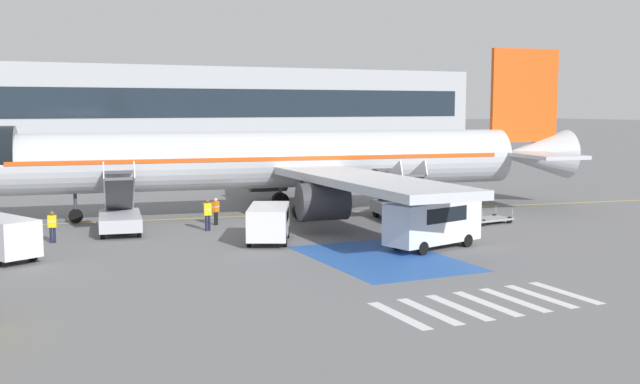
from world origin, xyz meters
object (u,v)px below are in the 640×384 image
(baggage_cart, at_px, (489,219))
(fuel_tanker, at_px, (218,160))
(service_van_0, at_px, (433,220))
(ground_crew_0, at_px, (216,210))
(boarding_stairs_aft, at_px, (400,205))
(ground_crew_2, at_px, (208,212))
(boarding_stairs_forward, at_px, (120,215))
(ground_crew_1, at_px, (52,225))
(terminal_building, at_px, (115,107))
(airliner, at_px, (276,160))
(service_van_3, at_px, (269,220))

(baggage_cart, bearing_deg, fuel_tanker, -176.61)
(service_van_0, distance_m, ground_crew_0, 13.71)
(boarding_stairs_aft, bearing_deg, ground_crew_2, -177.09)
(baggage_cart, distance_m, ground_crew_0, 16.17)
(ground_crew_2, bearing_deg, boarding_stairs_forward, -15.32)
(baggage_cart, distance_m, ground_crew_1, 24.52)
(boarding_stairs_aft, bearing_deg, service_van_0, -101.89)
(ground_crew_0, distance_m, terminal_building, 86.14)
(airliner, height_order, ground_crew_0, airliner)
(boarding_stairs_aft, distance_m, terminal_building, 88.70)
(boarding_stairs_aft, bearing_deg, baggage_cart, -28.25)
(airliner, bearing_deg, baggage_cart, -121.09)
(terminal_building, bearing_deg, fuel_tanker, -89.86)
(airliner, xyz_separation_m, boarding_stairs_forward, (-10.34, -2.76, -2.53))
(fuel_tanker, distance_m, service_van_0, 40.64)
(fuel_tanker, xyz_separation_m, baggage_cart, (5.69, -35.36, -1.44))
(fuel_tanker, relative_size, service_van_0, 1.84)
(airliner, bearing_deg, boarding_stairs_forward, 113.94)
(airliner, xyz_separation_m, service_van_3, (-3.95, -8.85, -2.39))
(baggage_cart, bearing_deg, service_van_3, -94.52)
(boarding_stairs_aft, distance_m, ground_crew_1, 19.95)
(ground_crew_0, bearing_deg, service_van_0, 83.71)
(ground_crew_1, bearing_deg, baggage_cart, 7.11)
(ground_crew_0, xyz_separation_m, ground_crew_1, (-9.26, -2.07, 0.02))
(airliner, xyz_separation_m, ground_crew_1, (-14.00, -4.37, -2.59))
(baggage_cart, height_order, ground_crew_0, ground_crew_0)
(boarding_stairs_aft, distance_m, ground_crew_2, 11.77)
(service_van_3, height_order, ground_crew_2, service_van_3)
(ground_crew_0, relative_size, ground_crew_2, 0.89)
(boarding_stairs_aft, height_order, ground_crew_1, boarding_stairs_aft)
(ground_crew_2, xyz_separation_m, terminal_building, (10.11, 87.25, 5.77))
(ground_crew_1, distance_m, ground_crew_2, 8.23)
(airliner, distance_m, ground_crew_2, 7.50)
(boarding_stairs_forward, distance_m, ground_crew_0, 5.62)
(service_van_0, bearing_deg, airliner, 176.88)
(airliner, bearing_deg, boarding_stairs_aft, -122.98)
(fuel_tanker, bearing_deg, service_van_3, -7.29)
(service_van_0, height_order, ground_crew_2, service_van_0)
(boarding_stairs_aft, height_order, terminal_building, terminal_building)
(airliner, bearing_deg, service_van_3, 164.92)
(fuel_tanker, bearing_deg, ground_crew_1, -24.63)
(airliner, relative_size, ground_crew_2, 23.59)
(boarding_stairs_forward, relative_size, fuel_tanker, 0.55)
(boarding_stairs_aft, height_order, service_van_0, boarding_stairs_aft)
(airliner, xyz_separation_m, ground_crew_0, (-4.74, -2.29, -2.62))
(fuel_tanker, height_order, ground_crew_1, fuel_tanker)
(boarding_stairs_aft, relative_size, service_van_3, 1.18)
(service_van_3, relative_size, baggage_cart, 1.70)
(boarding_stairs_aft, relative_size, fuel_tanker, 0.55)
(airliner, relative_size, boarding_stairs_forward, 7.74)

